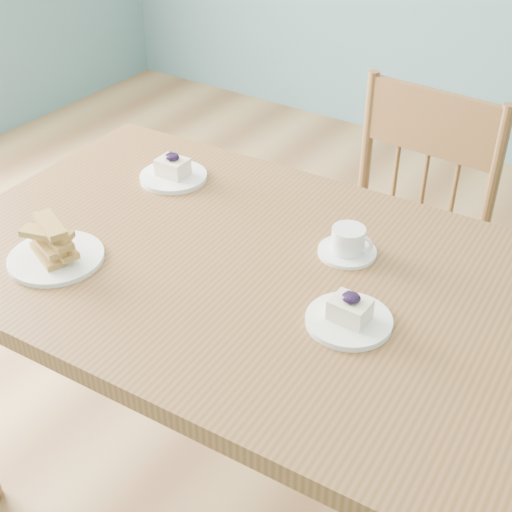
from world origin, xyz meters
TOP-DOWN VIEW (x-y plane):
  - room at (0.00, 0.00)m, footprint 5.01×5.01m
  - dining_table at (0.13, 0.02)m, footprint 1.60×0.97m
  - dining_chair at (0.14, 0.68)m, footprint 0.48×0.46m
  - cheesecake_plate_near at (0.34, -0.04)m, footprint 0.17×0.17m
  - cheesecake_plate_far at (-0.33, 0.23)m, footprint 0.18×0.18m
  - coffee_cup at (0.22, 0.18)m, footprint 0.13×0.13m
  - biscotti_plate at (-0.30, -0.21)m, footprint 0.21×0.21m

SIDE VIEW (x-z plane):
  - dining_chair at x=0.14m, z-range 0.01..1.01m
  - dining_table at x=0.13m, z-range 0.33..1.16m
  - cheesecake_plate_near at x=0.34m, z-range 0.81..0.89m
  - cheesecake_plate_far at x=-0.33m, z-range 0.81..0.89m
  - coffee_cup at x=0.22m, z-range 0.83..0.89m
  - biscotti_plate at x=-0.30m, z-range 0.81..0.91m
  - room at x=0.00m, z-range -0.01..2.71m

